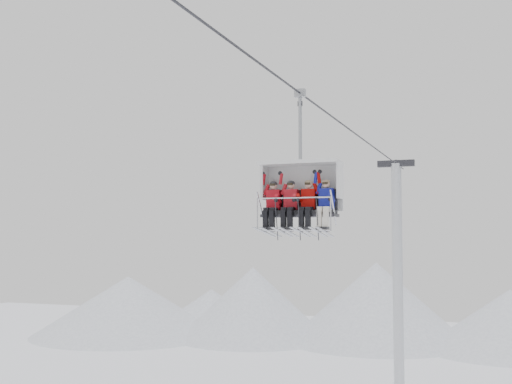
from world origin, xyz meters
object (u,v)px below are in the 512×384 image
(lift_tower_right, at_px, (398,302))
(skier_far_right, at_px, (325,203))
(chairlift_carrier, at_px, (302,188))
(skier_center_left, at_px, (290,204))
(skier_far_left, at_px, (273,204))
(skier_center_right, at_px, (308,204))

(lift_tower_right, xyz_separation_m, skier_far_right, (0.76, -18.66, 4.40))
(chairlift_carrier, height_order, skier_far_right, chairlift_carrier)
(skier_center_left, bearing_deg, chairlift_carrier, 51.42)
(skier_center_left, relative_size, skier_far_right, 1.00)
(skier_center_left, xyz_separation_m, skier_far_right, (1.00, 0.00, 0.00))
(skier_far_left, height_order, skier_center_left, same)
(skier_center_right, bearing_deg, lift_tower_right, 90.80)
(lift_tower_right, bearing_deg, chairlift_carrier, -90.00)
(chairlift_carrier, distance_m, skier_center_left, 0.60)
(skier_far_right, bearing_deg, skier_far_left, 180.00)
(lift_tower_right, xyz_separation_m, skier_center_left, (-0.24, -18.66, 4.40))
(chairlift_carrier, bearing_deg, lift_tower_right, 90.00)
(chairlift_carrier, relative_size, skier_far_right, 2.36)
(skier_far_left, relative_size, skier_far_right, 1.00)
(lift_tower_right, xyz_separation_m, chairlift_carrier, (0.00, -18.36, 4.87))
(skier_far_left, relative_size, skier_center_right, 1.00)
(skier_center_right, bearing_deg, skier_far_right, 0.00)
(skier_center_left, bearing_deg, skier_far_left, 180.00)
(lift_tower_right, distance_m, chairlift_carrier, 18.99)
(lift_tower_right, height_order, skier_far_right, lift_tower_right)
(skier_far_right, bearing_deg, chairlift_carrier, 158.05)
(skier_center_left, distance_m, skier_far_right, 1.00)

